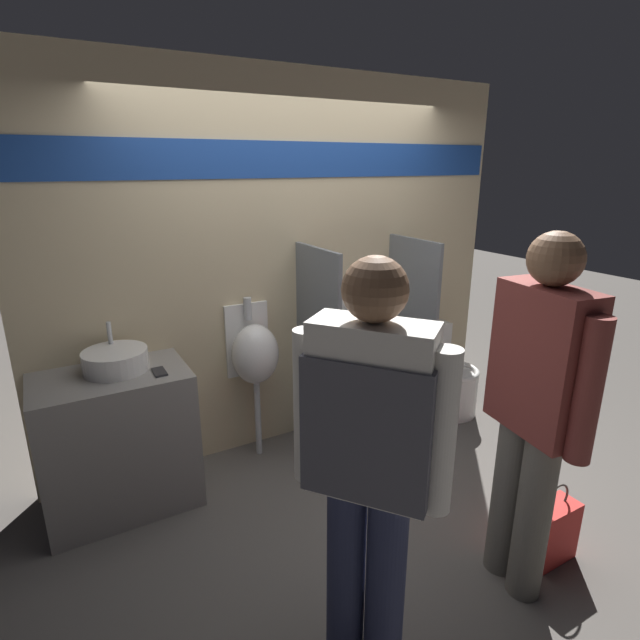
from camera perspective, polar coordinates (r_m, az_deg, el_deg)
name	(u,v)px	position (r m, az deg, el deg)	size (l,w,h in m)	color
ground_plane	(332,465)	(3.73, 1.35, -16.28)	(16.00, 16.00, 0.00)	#5B5651
display_wall	(291,264)	(3.70, -3.32, 6.37)	(3.68, 0.07, 2.70)	beige
sink_counter	(119,442)	(3.38, -22.04, -12.77)	(0.88, 0.55, 0.89)	gray
sink_basin	(116,360)	(3.22, -22.33, -4.27)	(0.38, 0.38, 0.27)	white
cell_phone	(159,372)	(3.12, -17.88, -5.66)	(0.07, 0.14, 0.01)	#232328
divider_near_counter	(318,353)	(3.60, -0.27, -3.81)	(0.03, 0.59, 1.53)	slate
divider_mid	(410,334)	(4.06, 10.24, -1.59)	(0.03, 0.59, 1.53)	slate
urinal_near_counter	(255,354)	(3.55, -7.49, -3.87)	(0.34, 0.31, 1.18)	silver
urinal_far	(355,334)	(3.93, 4.05, -1.65)	(0.34, 0.31, 1.18)	silver
toilet	(448,380)	(4.49, 14.38, -6.66)	(0.43, 0.59, 0.87)	white
person_in_vest	(370,451)	(1.96, 5.69, -14.70)	(0.47, 0.52, 1.78)	#282D4C
person_with_lanyard	(535,406)	(2.55, 23.32, -8.99)	(0.27, 0.62, 1.81)	#666056
shopping_bag	(552,531)	(3.18, 24.98, -20.99)	(0.27, 0.15, 0.47)	red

